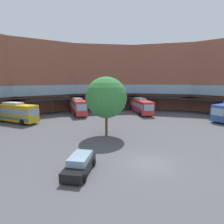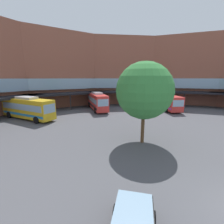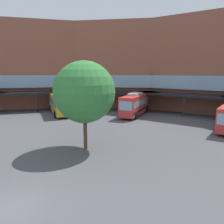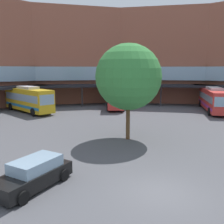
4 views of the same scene
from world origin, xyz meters
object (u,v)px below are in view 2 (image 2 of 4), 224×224
at_px(plaza_tree, 144,91).
at_px(bus_2, 164,100).
at_px(bus_3, 97,101).
at_px(bus_1, 28,108).

bearing_deg(plaza_tree, bus_2, 46.46).
relative_size(bus_2, bus_3, 1.26).
bearing_deg(plaza_tree, bus_3, 91.26).
bearing_deg(bus_1, bus_3, 62.75).
bearing_deg(bus_2, plaza_tree, -30.70).
height_order(bus_1, bus_2, bus_1).
height_order(bus_2, bus_3, bus_3).
relative_size(bus_1, plaza_tree, 1.11).
distance_m(bus_2, plaza_tree, 21.23).
relative_size(bus_3, plaza_tree, 1.18).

